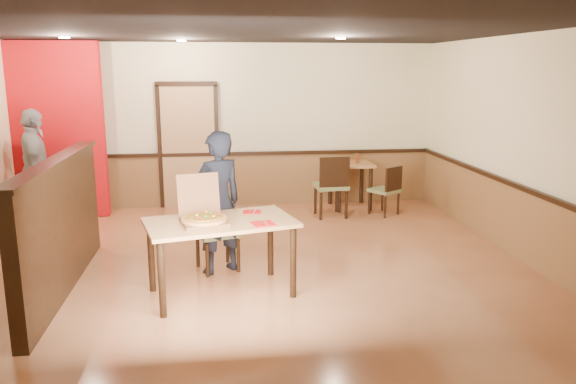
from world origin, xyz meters
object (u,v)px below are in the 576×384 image
Objects in this scene: main_table at (220,231)px; diner_chair at (215,227)px; side_chair_right at (387,188)px; condiment at (357,158)px; side_chair_left at (332,184)px; side_table at (350,173)px; diner at (218,203)px; pizza_box at (203,217)px; passerby at (36,170)px.

main_table is 0.86m from diner_chair.
side_chair_right is 5.28× the size of condiment.
side_chair_left reaches higher than diner_chair.
side_table is 3.70m from diner.
pizza_box is (-2.43, -3.65, 0.27)m from side_table.
pizza_box reaches higher than side_chair_right.
main_table is 2.76× the size of pizza_box.
passerby is at bearing -1.77° from side_chair_left.
side_chair_left reaches higher than condiment.
main_table is at bearing -123.31° from condiment.
side_table is (2.31, 2.77, 0.09)m from diner_chair.
side_chair_left is at bearing 30.54° from diner_chair.
pizza_box reaches higher than side_chair_left.
side_chair_left is 0.88m from condiment.
side_chair_left is at bearing -32.41° from side_chair_right.
pizza_box is at bearing 54.21° from side_chair_left.
condiment reaches higher than diner_chair.
side_chair_left is at bearing -132.24° from condiment.
pizza_box is (-1.98, -3.03, 0.32)m from side_chair_left.
side_table is 5.01m from passerby.
passerby reaches higher than main_table.
pizza_box is at bearing -124.86° from condiment.
side_table is 0.28m from condiment.
pizza_box is at bearing 12.42° from side_chair_right.
side_chair_right is at bearing -51.13° from side_table.
diner_chair is at bearing -145.39° from passerby.
side_chair_left is 0.94m from side_chair_right.
side_table is 0.46× the size of diner.
diner reaches higher than pizza_box.
pizza_box is at bearing -156.65° from passerby.
pizza_box is at bearing -123.59° from side_table.
pizza_box is (-0.11, -0.88, 0.37)m from diner_chair.
side_chair_right is 0.81m from condiment.
main_table is 4.31m from condiment.
diner_chair is 2.85m from side_chair_left.
condiment is (2.36, 3.60, 0.16)m from main_table.
main_table is at bearing 13.75° from side_chair_right.
pizza_box reaches higher than main_table.
side_table is 5.03× the size of condiment.
passerby is (-4.51, -0.07, 0.35)m from side_chair_left.
diner_chair is 0.55× the size of diner.
pizza_box reaches higher than side_table.
diner is at bearing 77.47° from main_table.
main_table is 4.07m from side_chair_right.
side_chair_left reaches higher than side_chair_right.
side_chair_left is 1.30× the size of side_table.
main_table is at bearing -121.98° from side_table.
passerby reaches higher than side_chair_right.
diner_chair reaches higher than side_table.
side_chair_right is 3.62m from diner.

